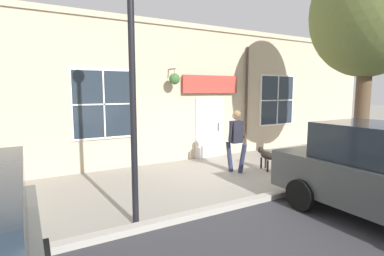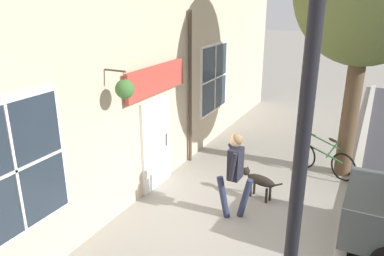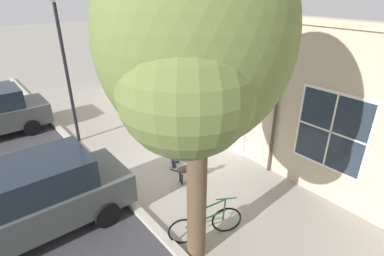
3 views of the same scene
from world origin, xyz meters
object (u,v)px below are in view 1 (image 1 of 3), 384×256
object	(u,v)px
dog_on_leash	(266,155)
pedestrian_walking	(236,135)
leaning_bicycle	(340,157)
street_tree_by_curb	(375,17)
street_lamp	(131,31)

from	to	relation	value
dog_on_leash	pedestrian_walking	bearing A→B (deg)	-102.35
pedestrian_walking	leaning_bicycle	bearing A→B (deg)	65.95
street_tree_by_curb	dog_on_leash	bearing A→B (deg)	-126.51
leaning_bicycle	street_lamp	xyz separation A→B (m)	(0.50, -6.52, 2.92)
pedestrian_walking	street_tree_by_curb	bearing A→B (deg)	59.78
pedestrian_walking	street_tree_by_curb	world-z (taller)	street_tree_by_curb
pedestrian_walking	street_lamp	world-z (taller)	street_lamp
street_tree_by_curb	leaning_bicycle	world-z (taller)	street_tree_by_curb
pedestrian_walking	leaning_bicycle	distance (m)	3.24
leaning_bicycle	street_tree_by_curb	bearing A→B (deg)	27.51
dog_on_leash	street_lamp	xyz separation A→B (m)	(1.58, -4.60, 2.88)
dog_on_leash	street_lamp	world-z (taller)	street_lamp
dog_on_leash	leaning_bicycle	bearing A→B (deg)	60.76
pedestrian_walking	leaning_bicycle	size ratio (longest dim) A/B	1.11
street_tree_by_curb	street_lamp	size ratio (longest dim) A/B	1.22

